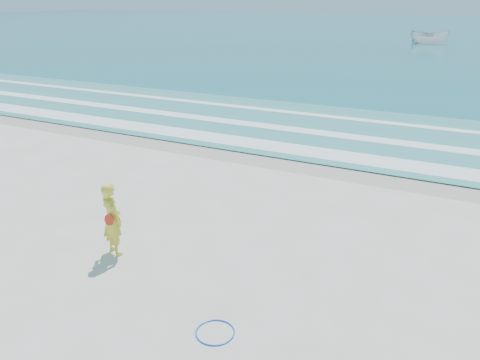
% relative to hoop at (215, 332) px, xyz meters
% --- Properties ---
extents(ground, '(400.00, 400.00, 0.00)m').
position_rel_hoop_xyz_m(ground, '(-2.01, 0.89, -0.01)').
color(ground, silver).
rests_on(ground, ground).
extents(wet_sand, '(400.00, 2.40, 0.00)m').
position_rel_hoop_xyz_m(wet_sand, '(-2.01, 9.89, -0.01)').
color(wet_sand, '#B2A893').
rests_on(wet_sand, ground).
extents(ocean, '(400.00, 190.00, 0.04)m').
position_rel_hoop_xyz_m(ocean, '(-2.01, 105.89, 0.01)').
color(ocean, '#19727F').
rests_on(ocean, ground).
extents(shallow, '(400.00, 10.00, 0.01)m').
position_rel_hoop_xyz_m(shallow, '(-2.01, 14.89, 0.03)').
color(shallow, '#59B7AD').
rests_on(shallow, ocean).
extents(foam_near, '(400.00, 1.40, 0.01)m').
position_rel_hoop_xyz_m(foam_near, '(-2.01, 11.19, 0.04)').
color(foam_near, white).
rests_on(foam_near, shallow).
extents(foam_mid, '(400.00, 0.90, 0.01)m').
position_rel_hoop_xyz_m(foam_mid, '(-2.01, 14.09, 0.04)').
color(foam_mid, white).
rests_on(foam_mid, shallow).
extents(foam_far, '(400.00, 0.60, 0.01)m').
position_rel_hoop_xyz_m(foam_far, '(-2.01, 17.39, 0.04)').
color(foam_far, white).
rests_on(foam_far, shallow).
extents(hoop, '(0.84, 0.84, 0.03)m').
position_rel_hoop_xyz_m(hoop, '(0.00, 0.00, 0.00)').
color(hoop, blue).
rests_on(hoop, ground).
extents(boat, '(5.34, 2.54, 1.99)m').
position_rel_hoop_xyz_m(boat, '(-3.37, 64.95, 1.02)').
color(boat, silver).
rests_on(boat, ocean).
extents(woman, '(0.77, 0.63, 1.80)m').
position_rel_hoop_xyz_m(woman, '(-3.62, 1.46, 0.89)').
color(woman, yellow).
rests_on(woman, ground).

